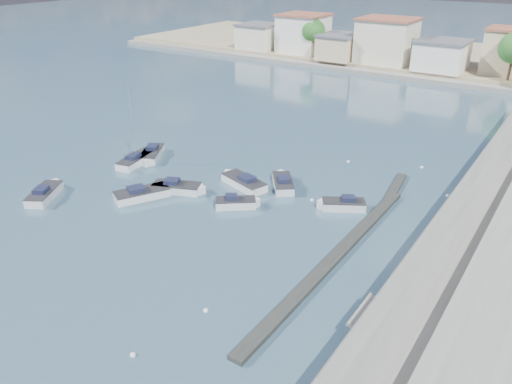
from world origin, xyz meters
TOP-DOWN VIEW (x-y plane):
  - ground at (0.00, 40.00)m, footprint 400.00×400.00m
  - seawall_walkway at (18.50, 13.00)m, footprint 5.00×90.00m
  - breakwater at (6.90, 12.69)m, footprint 2.00×31.02m
  - far_shore_land at (0.00, 92.00)m, footprint 160.00×40.00m
  - far_shore_quay at (0.00, 71.00)m, footprint 160.00×2.50m
  - shore_trees at (8.34, 68.11)m, footprint 74.56×38.32m
  - motorboat_a at (-20.56, 4.20)m, footprint 3.90×4.93m
  - motorboat_b at (-4.13, 12.70)m, footprint 3.77×3.41m
  - motorboat_c at (-6.54, 16.78)m, footprint 5.78×3.39m
  - motorboat_d at (3.81, 17.70)m, footprint 4.15×3.36m
  - motorboat_e at (-12.64, 9.39)m, footprint 4.16×5.50m
  - motorboat_f at (-3.08, 18.86)m, footprint 4.06×4.56m
  - motorboat_g at (-19.30, 16.94)m, footprint 4.18×5.24m
  - motorboat_h at (-10.74, 12.16)m, footprint 5.16×3.54m
  - sailboat at (-19.60, 15.20)m, footprint 2.81×5.98m
  - mooring_buoys at (3.86, 16.17)m, footprint 11.84×37.44m

SIDE VIEW (x-z plane):
  - ground at x=0.00m, z-range 0.00..0.00m
  - mooring_buoys at x=3.86m, z-range -0.12..0.22m
  - breakwater at x=6.90m, z-range 0.00..0.35m
  - motorboat_d at x=3.81m, z-range -0.36..1.12m
  - motorboat_b at x=-4.13m, z-range -0.36..1.12m
  - motorboat_f at x=-3.08m, z-range -0.36..1.12m
  - motorboat_e at x=-12.64m, z-range -0.36..1.12m
  - motorboat_h at x=-10.74m, z-range -0.36..1.12m
  - motorboat_a at x=-20.56m, z-range -0.36..1.12m
  - motorboat_c at x=-6.54m, z-range -0.36..1.12m
  - motorboat_g at x=-19.30m, z-range -0.36..1.12m
  - far_shore_quay at x=0.00m, z-range 0.00..0.80m
  - sailboat at x=-19.60m, z-range -4.08..4.92m
  - far_shore_land at x=0.00m, z-range 0.00..1.40m
  - seawall_walkway at x=18.50m, z-range 0.00..1.80m
  - shore_trees at x=8.34m, z-range 2.26..10.18m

